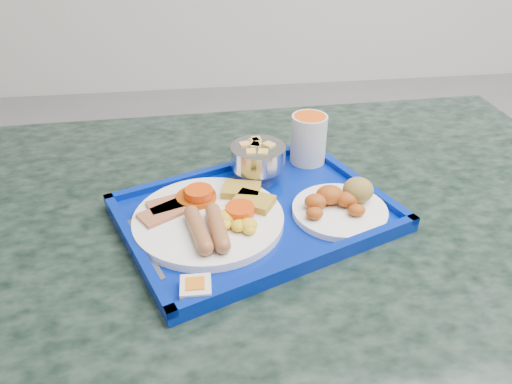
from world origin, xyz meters
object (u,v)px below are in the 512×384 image
Objects in this scene: tray at (256,214)px; juice_cup at (309,138)px; bread_plate at (341,204)px; fruit_bowl at (258,157)px; main_plate at (211,217)px; table at (262,299)px.

juice_cup is at bearing 52.52° from tray.
bread_plate is 0.18m from fruit_bowl.
fruit_bowl is at bearing 54.20° from main_plate.
main_plate is 1.55× the size of bread_plate.
table is 8.46× the size of bread_plate.
tray is 3.27× the size of bread_plate.
fruit_bowl is (0.09, 0.13, 0.03)m from main_plate.
table is 13.41× the size of fruit_bowl.
main_plate is 0.17m from fruit_bowl.
tray is at bearing -99.35° from fruit_bowl.
juice_cup is at bearing 52.31° from table.
juice_cup is (0.13, 0.16, 0.06)m from tray.
fruit_bowl is at bearing 80.65° from tray.
main_plate is at bearing -179.16° from bread_plate.
tray is 2.12× the size of main_plate.
juice_cup is at bearing 42.56° from main_plate.
table is 13.97× the size of juice_cup.
juice_cup reaches higher than main_plate.
tray is 5.18× the size of fruit_bowl.
bread_plate reaches higher than main_plate.
fruit_bowl is (-0.13, 0.13, 0.03)m from bread_plate.
bread_plate reaches higher than tray.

